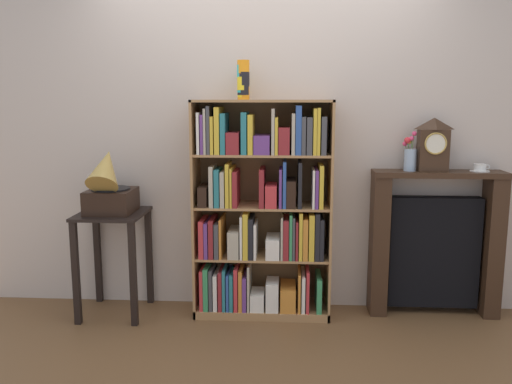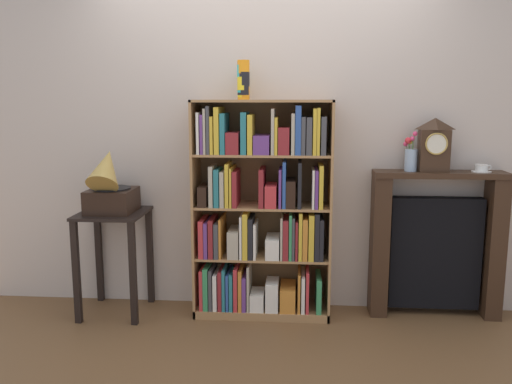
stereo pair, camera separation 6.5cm
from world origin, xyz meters
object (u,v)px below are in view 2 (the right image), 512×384
Objects in this scene: cup_stack at (243,80)px; teacup_with_saucer at (481,169)px; bookshelf at (261,218)px; fireplace_mantel at (435,245)px; side_table_left at (114,240)px; mantel_clock at (434,145)px; gramophone at (109,186)px; flower_vase at (411,156)px.

cup_stack is 1.80m from teacup_with_saucer.
cup_stack reaches higher than bookshelf.
side_table_left is at bearing -176.36° from fireplace_mantel.
teacup_with_saucer is (0.28, -0.02, 0.57)m from fireplace_mantel.
teacup_with_saucer reaches higher than fireplace_mantel.
mantel_clock is 0.38m from teacup_with_saucer.
fireplace_mantel is at bearing 1.94° from cup_stack.
gramophone is at bearing -90.00° from side_table_left.
gramophone is 2.42m from fireplace_mantel.
teacup_with_saucer is (1.56, 0.07, 0.37)m from bookshelf.
side_table_left is (-0.96, -0.10, -1.16)m from cup_stack.
gramophone is (-0.00, -0.04, 0.41)m from side_table_left.
gramophone is 1.82× the size of flower_vase.
gramophone reaches higher than fireplace_mantel.
cup_stack is 0.26× the size of fireplace_mantel.
gramophone is at bearing -175.35° from flower_vase.
side_table_left is 0.72× the size of fireplace_mantel.
gramophone is (-0.96, -0.14, -0.75)m from cup_stack.
cup_stack is 0.53× the size of gramophone.
cup_stack reaches higher than teacup_with_saucer.
gramophone is 2.66m from teacup_with_saucer.
mantel_clock is at bearing 1.14° from cup_stack.
side_table_left is 2.43m from mantel_clock.
mantel_clock is at bearing 3.37° from bookshelf.
teacup_with_saucer is (0.50, -0.00, -0.08)m from flower_vase.
mantel_clock is (1.22, 0.07, 0.53)m from bookshelf.
flower_vase is 0.50m from teacup_with_saucer.
gramophone is (-1.09, -0.10, 0.23)m from bookshelf.
cup_stack is 1.85m from fireplace_mantel.
mantel_clock is at bearing -179.53° from teacup_with_saucer.
mantel_clock reaches higher than fireplace_mantel.
bookshelf is at bearing -175.82° from flower_vase.
bookshelf is at bearing -177.26° from teacup_with_saucer.
side_table_left is at bearing -173.87° from cup_stack.
gramophone is at bearing -175.81° from mantel_clock.
gramophone is at bearing -176.28° from teacup_with_saucer.
bookshelf reaches higher than side_table_left.
gramophone is 3.73× the size of teacup_with_saucer.
cup_stack is 1.98× the size of teacup_with_saucer.
cup_stack is 1.51m from side_table_left.
fireplace_mantel is 7.73× the size of teacup_with_saucer.
fireplace_mantel is at bearing 176.38° from teacup_with_saucer.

